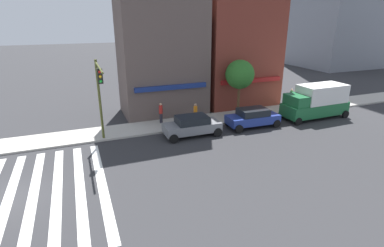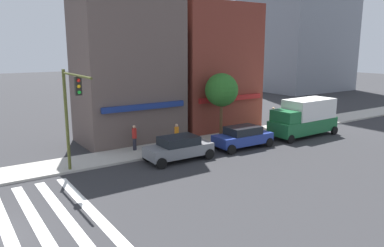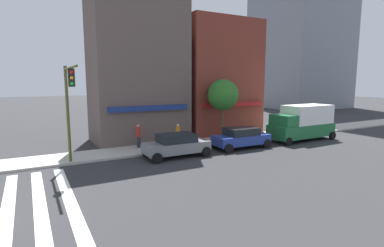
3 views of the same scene
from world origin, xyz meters
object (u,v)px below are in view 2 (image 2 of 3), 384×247
Objects in this scene: street_tree at (222,90)px; traffic_signal at (71,105)px; sedan_blue at (243,137)px; box_truck_green at (304,117)px; pedestrian_red_jacket at (134,137)px; pedestrian_green_top at (273,116)px; pedestrian_orange_vest at (177,136)px; sedan_grey at (179,148)px.

traffic_signal is at bearing -169.78° from street_tree.
sedan_blue is 6.69m from box_truck_green.
street_tree is (12.19, 2.20, -0.18)m from traffic_signal.
pedestrian_red_jacket is (4.99, 2.77, -3.05)m from traffic_signal.
pedestrian_green_top is 11.26m from pedestrian_orange_vest.
traffic_signal is at bearing 82.04° from pedestrian_red_jacket.
sedan_blue is at bearing 178.84° from box_truck_green.
traffic_signal is 1.35× the size of sedan_blue.
box_truck_green is (6.65, -0.00, 0.75)m from sedan_blue.
pedestrian_red_jacket is at bearing 175.47° from street_tree.
sedan_grey is 0.99× the size of sedan_blue.
pedestrian_green_top is (0.18, 3.60, -0.51)m from box_truck_green.
pedestrian_green_top is 1.00× the size of pedestrian_orange_vest.
sedan_blue is (12.00, -0.60, -3.28)m from traffic_signal.
street_tree is (-6.64, -0.80, 2.87)m from pedestrian_green_top.
sedan_blue is 0.71× the size of box_truck_green.
traffic_signal is 8.40m from pedestrian_orange_vest.
street_tree is at bearing 87.65° from sedan_blue.
pedestrian_green_top is (12.31, 3.60, 0.23)m from sedan_grey.
pedestrian_red_jacket is at bearing 29.02° from traffic_signal.
traffic_signal is 0.96× the size of box_truck_green.
sedan_blue is at bearing -152.66° from pedestrian_red_jacket.
sedan_grey is (6.52, -0.60, -3.28)m from traffic_signal.
street_tree reaches higher than pedestrian_green_top.
sedan_blue is at bearing -2.87° from traffic_signal.
pedestrian_orange_vest is (1.15, 2.13, 0.23)m from sedan_grey.
pedestrian_orange_vest is (-11.16, -1.47, 0.00)m from pedestrian_green_top.
sedan_grey is 0.86× the size of street_tree.
box_truck_green is (18.65, -0.60, -2.53)m from traffic_signal.
pedestrian_red_jacket is 0.35× the size of street_tree.
traffic_signal reaches higher than pedestrian_red_jacket.
pedestrian_red_jacket reaches higher than sedan_blue.
street_tree is at bearing 35.54° from pedestrian_green_top.
traffic_signal is at bearing 176.99° from box_truck_green.
street_tree is at bearing 177.14° from pedestrian_orange_vest.
box_truck_green reaches higher than sedan_grey.
street_tree is at bearing 26.70° from sedan_grey.
traffic_signal is at bearing 37.70° from pedestrian_green_top.
sedan_grey is at bearing -5.27° from traffic_signal.
street_tree is (4.52, 0.67, 2.87)m from pedestrian_orange_vest.
pedestrian_red_jacket is at bearing 164.98° from box_truck_green.
box_truck_green is 3.53× the size of pedestrian_green_top.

